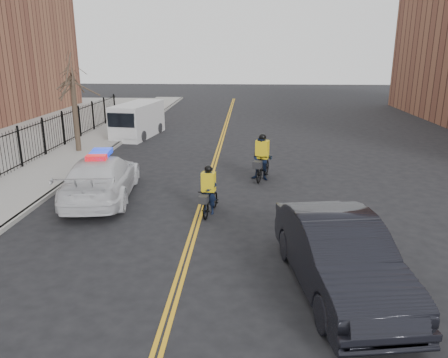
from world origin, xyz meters
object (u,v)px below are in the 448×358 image
(dark_sedan, at_px, (339,255))
(cyclist_far, at_px, (262,162))
(police_cruiser, at_px, (101,177))
(cyclist_near, at_px, (209,197))
(cargo_van, at_px, (137,121))

(dark_sedan, bearing_deg, cyclist_far, 90.63)
(dark_sedan, xyz_separation_m, cyclist_far, (-1.53, 9.05, -0.09))
(police_cruiser, xyz_separation_m, cyclist_near, (4.19, -1.38, -0.23))
(cargo_van, distance_m, cyclist_far, 12.22)
(cyclist_near, bearing_deg, police_cruiser, 172.15)
(police_cruiser, relative_size, cyclist_near, 3.21)
(cyclist_far, bearing_deg, police_cruiser, -138.67)
(police_cruiser, xyz_separation_m, cyclist_far, (6.13, 2.82, -0.03))
(police_cruiser, bearing_deg, cyclist_far, -162.03)
(dark_sedan, xyz_separation_m, cyclist_near, (-3.47, 4.84, -0.29))
(cargo_van, bearing_deg, police_cruiser, -73.71)
(cargo_van, bearing_deg, cyclist_near, -58.20)
(cyclist_far, bearing_deg, dark_sedan, -63.81)
(cargo_van, bearing_deg, dark_sedan, -54.65)
(cyclist_near, bearing_deg, cargo_van, 123.70)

